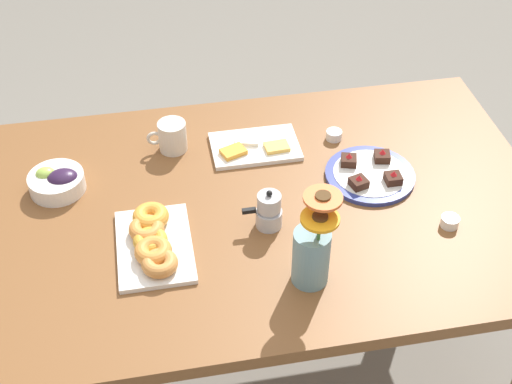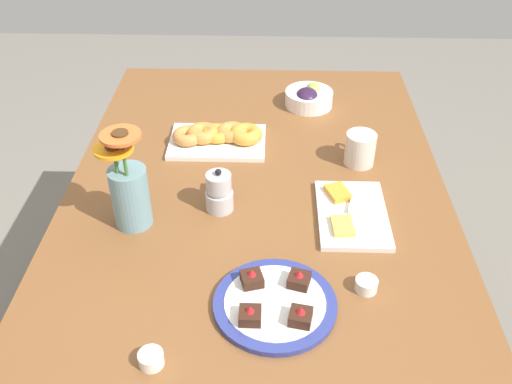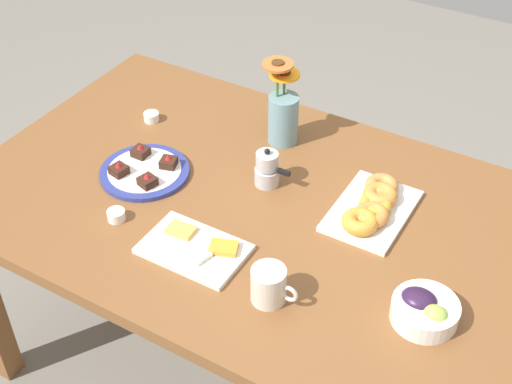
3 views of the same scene
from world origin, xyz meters
name	(u,v)px [view 3 (image 3 of 3)]	position (x,y,z in m)	size (l,w,h in m)	color
ground_plane	(256,369)	(0.00, 0.00, 0.00)	(6.00, 6.00, 0.00)	slate
dining_table	(256,226)	(0.00, 0.00, 0.65)	(1.60, 1.00, 0.74)	brown
coffee_mug	(269,285)	(0.20, -0.28, 0.79)	(0.12, 0.08, 0.09)	beige
grape_bowl	(424,310)	(0.53, -0.16, 0.77)	(0.15, 0.15, 0.07)	white
cheese_platter	(195,248)	(-0.04, -0.24, 0.75)	(0.26, 0.17, 0.03)	white
croissant_platter	(373,207)	(0.29, 0.12, 0.76)	(0.19, 0.28, 0.05)	white
jam_cup_honey	(151,117)	(-0.49, 0.18, 0.76)	(0.05, 0.05, 0.03)	white
jam_cup_berry	(116,215)	(-0.29, -0.24, 0.76)	(0.05, 0.05, 0.03)	white
dessert_plate	(145,171)	(-0.34, -0.05, 0.75)	(0.26, 0.26, 0.05)	navy
flower_vase	(283,114)	(-0.08, 0.29, 0.83)	(0.11, 0.11, 0.27)	#6B939E
moka_pot	(267,169)	(-0.02, 0.09, 0.79)	(0.11, 0.07, 0.12)	#B7B7BC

